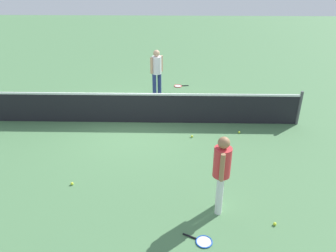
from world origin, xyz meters
The scene contains 10 objects.
ground_plane centered at (0.00, 0.00, 0.00)m, with size 40.00×40.00×0.00m, color #4C7A4C.
court_net centered at (0.00, 0.00, 0.50)m, with size 10.09×0.09×1.07m.
player_near_side centered at (2.15, -3.93, 1.01)m, with size 0.38×0.53×1.70m.
player_far_side centered at (0.58, 2.22, 1.01)m, with size 0.47×0.47×1.70m.
tennis_racket_near_player centered at (1.77, -4.82, 0.01)m, with size 0.60×0.42×0.03m.
tennis_racket_far_player centered at (1.38, 3.20, 0.01)m, with size 0.60×0.35×0.03m.
tennis_ball_near_player centered at (3.20, -4.37, 0.03)m, with size 0.07×0.07×0.07m, color #C6E033.
tennis_ball_by_net centered at (3.13, -0.65, 0.03)m, with size 0.07×0.07×0.07m, color #C6E033.
tennis_ball_midcourt centered at (1.74, -0.93, 0.03)m, with size 0.07×0.07×0.07m, color #C6E033.
tennis_ball_baseline centered at (-1.08, -3.19, 0.03)m, with size 0.07×0.07×0.07m, color #C6E033.
Camera 1 is at (1.24, -9.27, 4.70)m, focal length 35.71 mm.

